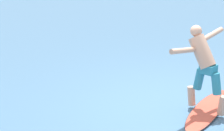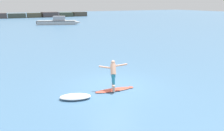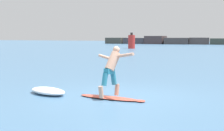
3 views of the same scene
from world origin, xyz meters
name	(u,v)px [view 1 (image 1 of 3)]	position (x,y,z in m)	size (l,w,h in m)	color
ground_plane	(180,104)	(0.00, 0.00, 0.00)	(200.00, 200.00, 0.00)	teal
surfboard	(206,111)	(-0.24, -0.52, 0.03)	(2.15, 0.70, 0.20)	#D9523D
surfer	(203,61)	(-0.23, -0.41, 0.93)	(1.36, 0.98, 1.48)	tan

